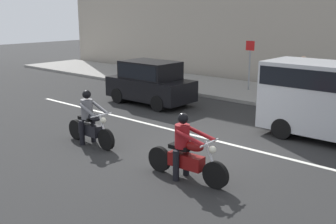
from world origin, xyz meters
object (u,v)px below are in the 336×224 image
Objects in this scene: motorcycle_with_rider_gray at (90,123)px; parked_hatchback_black at (150,82)px; motorcycle_with_rider_crimson at (186,153)px; pedestrian_bystander at (302,72)px; street_sign_post at (250,60)px.

motorcycle_with_rider_gray is 5.52m from parked_hatchback_black.
pedestrian_bystander is (-1.73, 10.45, 0.52)m from motorcycle_with_rider_crimson.
pedestrian_bystander is at bearing 11.45° from street_sign_post.
pedestrian_bystander reaches higher than motorcycle_with_rider_gray.
motorcycle_with_rider_crimson is 1.08× the size of motorcycle_with_rider_gray.
street_sign_post reaches higher than parked_hatchback_black.
motorcycle_with_rider_gray is at bearing 177.86° from motorcycle_with_rider_crimson.
motorcycle_with_rider_crimson is 0.94× the size of street_sign_post.
motorcycle_with_rider_gray is 0.88× the size of street_sign_post.
motorcycle_with_rider_gray is 1.18× the size of pedestrian_bystander.
motorcycle_with_rider_gray is 10.50m from pedestrian_bystander.
street_sign_post is (-0.45, 9.83, 0.91)m from motorcycle_with_rider_gray.
street_sign_post reaches higher than pedestrian_bystander.
street_sign_post is (-4.13, 9.96, 0.93)m from motorcycle_with_rider_crimson.
street_sign_post is at bearing 68.75° from parked_hatchback_black.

